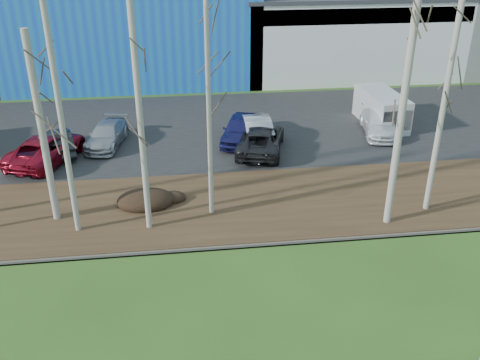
{
  "coord_description": "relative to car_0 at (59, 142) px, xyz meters",
  "views": [
    {
      "loc": [
        -3.03,
        -7.78,
        12.5
      ],
      "look_at": [
        -0.46,
        12.27,
        2.5
      ],
      "focal_mm": 40.0,
      "sensor_mm": 36.0,
      "label": 1
    }
  ],
  "objects": [
    {
      "name": "river",
      "position": [
        9.79,
        -14.74,
        -0.81
      ],
      "size": [
        80.0,
        8.0,
        0.9
      ],
      "primitive_type": null,
      "color": "#141B32",
      "rests_on": "ground"
    },
    {
      "name": "far_bank_rocks",
      "position": [
        9.79,
        -10.64,
        -0.81
      ],
      "size": [
        80.0,
        0.8,
        0.46
      ],
      "primitive_type": null,
      "color": "#47423D",
      "rests_on": "ground"
    },
    {
      "name": "far_bank",
      "position": [
        9.79,
        -7.44,
        -0.74
      ],
      "size": [
        80.0,
        7.0,
        0.15
      ],
      "primitive_type": "cube",
      "color": "#382616",
      "rests_on": "ground"
    },
    {
      "name": "parking_lot",
      "position": [
        9.79,
        3.06,
        -0.74
      ],
      "size": [
        80.0,
        14.0,
        0.14
      ],
      "primitive_type": "cube",
      "color": "black",
      "rests_on": "ground"
    },
    {
      "name": "building_blue",
      "position": [
        3.79,
        17.06,
        3.34
      ],
      "size": [
        20.4,
        12.24,
        8.3
      ],
      "color": "#1E74B7",
      "rests_on": "ground"
    },
    {
      "name": "building_white",
      "position": [
        21.79,
        17.05,
        2.6
      ],
      "size": [
        18.36,
        12.24,
        6.8
      ],
      "color": "silver",
      "rests_on": "ground"
    },
    {
      "name": "dirt_mound",
      "position": [
        5.13,
        -6.97,
        -0.4
      ],
      "size": [
        2.7,
        1.91,
        0.53
      ],
      "primitive_type": "ellipsoid",
      "color": "black",
      "rests_on": "far_bank"
    },
    {
      "name": "birch_2",
      "position": [
        1.16,
        -7.76,
        3.58
      ],
      "size": [
        0.31,
        0.31,
        8.48
      ],
      "color": "#B8B1A6",
      "rests_on": "far_bank"
    },
    {
      "name": "birch_3",
      "position": [
        2.27,
        -8.91,
        4.52
      ],
      "size": [
        0.24,
        0.24,
        10.36
      ],
      "color": "#B8B1A6",
      "rests_on": "far_bank"
    },
    {
      "name": "birch_4",
      "position": [
        5.36,
        -9.06,
        4.59
      ],
      "size": [
        0.25,
        0.25,
        10.5
      ],
      "color": "#B8B1A6",
      "rests_on": "far_bank"
    },
    {
      "name": "birch_5",
      "position": [
        8.2,
        -8.11,
        4.21
      ],
      "size": [
        0.21,
        0.21,
        9.74
      ],
      "color": "#B8B1A6",
      "rests_on": "far_bank"
    },
    {
      "name": "birch_6",
      "position": [
        15.97,
        -9.96,
        4.47
      ],
      "size": [
        0.31,
        0.31,
        10.27
      ],
      "color": "#B8B1A6",
      "rests_on": "far_bank"
    },
    {
      "name": "birch_7",
      "position": [
        18.25,
        -9.02,
        4.33
      ],
      "size": [
        0.26,
        0.26,
        9.99
      ],
      "color": "#B8B1A6",
      "rests_on": "far_bank"
    },
    {
      "name": "car_0",
      "position": [
        0.0,
        0.0,
        0.0
      ],
      "size": [
        2.54,
        4.32,
        1.34
      ],
      "primitive_type": "imported",
      "rotation": [
        0.0,
        0.0,
        3.43
      ],
      "color": "black",
      "rests_on": "parking_lot"
    },
    {
      "name": "car_1",
      "position": [
        -0.46,
        -1.17,
        0.09
      ],
      "size": [
        4.3,
        6.02,
        1.52
      ],
      "primitive_type": "imported",
      "rotation": [
        0.0,
        0.0,
        2.78
      ],
      "color": "maroon",
      "rests_on": "parking_lot"
    },
    {
      "name": "car_2",
      "position": [
        2.65,
        0.81,
        -0.02
      ],
      "size": [
        2.65,
        4.77,
        1.31
      ],
      "primitive_type": "imported",
      "rotation": [
        0.0,
        0.0,
        -0.19
      ],
      "color": "#95979C",
      "rests_on": "parking_lot"
    },
    {
      "name": "car_3",
      "position": [
        10.6,
        0.38,
        0.11
      ],
      "size": [
        3.09,
        4.9,
        1.55
      ],
      "primitive_type": "imported",
      "rotation": [
        0.0,
        0.0,
        -0.3
      ],
      "color": "navy",
      "rests_on": "parking_lot"
    },
    {
      "name": "car_4",
      "position": [
        11.64,
        0.86,
        0.09
      ],
      "size": [
        1.64,
        4.64,
        1.53
      ],
      "primitive_type": "imported",
      "rotation": [
        0.0,
        0.0,
        3.15
      ],
      "color": "#A4A4A7",
      "rests_on": "parking_lot"
    },
    {
      "name": "car_5",
      "position": [
        11.63,
        -1.25,
        0.07
      ],
      "size": [
        3.76,
        5.77,
        1.48
      ],
      "primitive_type": "imported",
      "rotation": [
        0.0,
        0.0,
        2.88
      ],
      "color": "black",
      "rests_on": "parking_lot"
    },
    {
      "name": "car_6",
      "position": [
        19.47,
        0.6,
        0.02
      ],
      "size": [
        2.78,
        5.02,
        1.38
      ],
      "primitive_type": "imported",
      "rotation": [
        0.0,
        0.0,
        -0.19
      ],
      "color": "white",
      "rests_on": "parking_lot"
    },
    {
      "name": "van_white",
      "position": [
        20.2,
        2.01,
        0.38
      ],
      "size": [
        2.27,
        4.91,
        2.1
      ],
      "rotation": [
        0.0,
        0.0,
        0.06
      ],
      "color": "silver",
      "rests_on": "parking_lot"
    }
  ]
}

